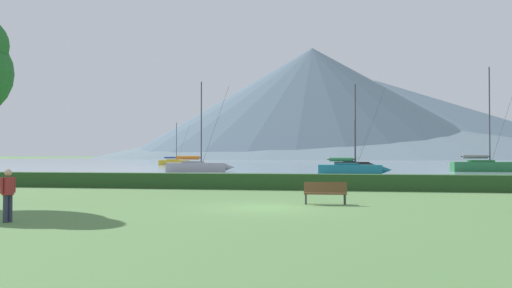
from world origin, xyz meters
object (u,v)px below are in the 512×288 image
at_px(sailboat_slip_6, 352,164).
at_px(park_bench_near_path, 325,192).
at_px(sailboat_slip_0, 485,166).
at_px(sailboat_slip_3, 174,162).
at_px(sailboat_slip_1, 351,169).
at_px(person_seated_viewer, 8,191).
at_px(sailboat_slip_5, 197,166).

xyz_separation_m(sailboat_slip_6, park_bench_near_path, (-1.81, -66.41, -0.01)).
bearing_deg(sailboat_slip_0, sailboat_slip_3, 143.51).
distance_m(sailboat_slip_6, park_bench_near_path, 66.43).
relative_size(sailboat_slip_0, sailboat_slip_1, 1.36).
bearing_deg(sailboat_slip_6, person_seated_viewer, -97.65).
relative_size(sailboat_slip_5, sailboat_slip_6, 1.40).
distance_m(sailboat_slip_5, park_bench_near_path, 42.93).
height_order(sailboat_slip_0, park_bench_near_path, sailboat_slip_0).
xyz_separation_m(sailboat_slip_6, person_seated_viewer, (-11.29, -74.02, 0.43)).
height_order(sailboat_slip_3, sailboat_slip_5, sailboat_slip_5).
relative_size(sailboat_slip_1, sailboat_slip_5, 0.87).
height_order(sailboat_slip_5, park_bench_near_path, sailboat_slip_5).
bearing_deg(park_bench_near_path, sailboat_slip_6, 84.14).
xyz_separation_m(sailboat_slip_0, sailboat_slip_3, (-52.20, 36.34, -0.17)).
bearing_deg(person_seated_viewer, sailboat_slip_1, 87.82).
height_order(sailboat_slip_3, park_bench_near_path, sailboat_slip_3).
relative_size(sailboat_slip_1, sailboat_slip_3, 1.09).
bearing_deg(sailboat_slip_6, sailboat_slip_0, -50.41).
relative_size(sailboat_slip_6, person_seated_viewer, 4.76).
bearing_deg(sailboat_slip_6, sailboat_slip_1, -89.80).
relative_size(sailboat_slip_3, sailboat_slip_5, 0.80).
xyz_separation_m(sailboat_slip_1, sailboat_slip_5, (-18.36, 5.60, 0.06)).
xyz_separation_m(sailboat_slip_0, park_bench_near_path, (-17.75, -46.42, -0.22)).
height_order(sailboat_slip_1, park_bench_near_path, sailboat_slip_1).
distance_m(sailboat_slip_0, sailboat_slip_3, 63.61).
bearing_deg(sailboat_slip_0, park_bench_near_path, -112.57).
bearing_deg(sailboat_slip_3, sailboat_slip_0, -39.42).
relative_size(park_bench_near_path, person_seated_viewer, 1.11).
bearing_deg(sailboat_slip_1, person_seated_viewer, -102.41).
distance_m(sailboat_slip_0, person_seated_viewer, 60.50).
distance_m(sailboat_slip_1, park_bench_near_path, 33.84).
bearing_deg(sailboat_slip_3, park_bench_near_path, -71.97).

